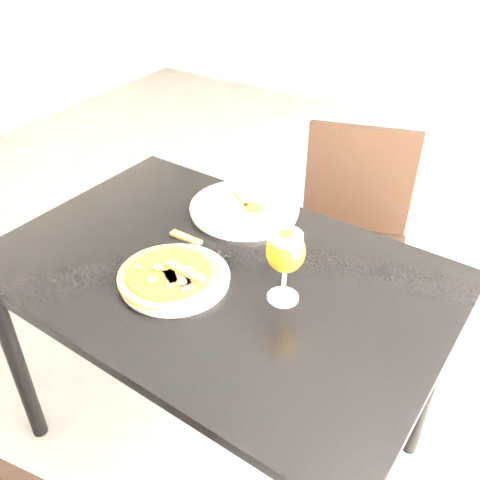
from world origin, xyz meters
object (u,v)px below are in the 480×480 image
Objects in this scene: dining_table at (217,294)px; beer_glass at (286,252)px; pizza at (169,275)px; chair_far at (349,241)px.

dining_table is 6.28× the size of beer_glass.
pizza is (-0.07, -0.11, 0.11)m from dining_table.
pizza reaches higher than dining_table.
chair_far is at bearing 96.74° from beer_glass.
pizza is at bearing -120.02° from dining_table.
chair_far is 3.40× the size of pizza.
dining_table is at bearing -117.39° from chair_far.
dining_table is 0.31m from beer_glass.
beer_glass reaches higher than chair_far.
pizza is (-0.19, -0.78, 0.28)m from chair_far.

